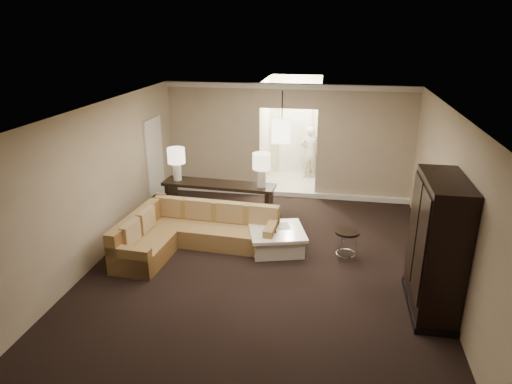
% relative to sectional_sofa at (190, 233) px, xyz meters
% --- Properties ---
extents(ground, '(8.00, 8.00, 0.00)m').
position_rel_sectional_sofa_xyz_m(ground, '(1.51, -0.78, -0.32)').
color(ground, black).
rests_on(ground, ground).
extents(wall_back, '(6.00, 0.04, 2.80)m').
position_rel_sectional_sofa_xyz_m(wall_back, '(1.51, 3.22, 1.08)').
color(wall_back, '#C2B493').
rests_on(wall_back, ground).
extents(wall_front, '(6.00, 0.04, 2.80)m').
position_rel_sectional_sofa_xyz_m(wall_front, '(1.51, -4.78, 1.08)').
color(wall_front, '#C2B493').
rests_on(wall_front, ground).
extents(wall_left, '(0.04, 8.00, 2.80)m').
position_rel_sectional_sofa_xyz_m(wall_left, '(-1.49, -0.78, 1.08)').
color(wall_left, '#C2B493').
rests_on(wall_left, ground).
extents(wall_right, '(0.04, 8.00, 2.80)m').
position_rel_sectional_sofa_xyz_m(wall_right, '(4.51, -0.78, 1.08)').
color(wall_right, '#C2B493').
rests_on(wall_right, ground).
extents(ceiling, '(6.00, 8.00, 0.02)m').
position_rel_sectional_sofa_xyz_m(ceiling, '(1.51, -0.78, 2.48)').
color(ceiling, silver).
rests_on(ceiling, wall_back).
extents(crown_molding, '(6.00, 0.10, 0.12)m').
position_rel_sectional_sofa_xyz_m(crown_molding, '(1.51, 3.17, 2.41)').
color(crown_molding, white).
rests_on(crown_molding, wall_back).
extents(baseboard, '(6.00, 0.10, 0.12)m').
position_rel_sectional_sofa_xyz_m(baseboard, '(1.51, 3.17, -0.26)').
color(baseboard, white).
rests_on(baseboard, ground).
extents(side_door, '(0.05, 0.90, 2.10)m').
position_rel_sectional_sofa_xyz_m(side_door, '(-1.46, 2.02, 0.73)').
color(side_door, white).
rests_on(side_door, ground).
extents(foyer, '(1.44, 2.02, 2.80)m').
position_rel_sectional_sofa_xyz_m(foyer, '(1.51, 4.56, 0.98)').
color(foyer, beige).
rests_on(foyer, ground).
extents(sectional_sofa, '(2.75, 2.15, 0.79)m').
position_rel_sectional_sofa_xyz_m(sectional_sofa, '(0.00, 0.00, 0.00)').
color(sectional_sofa, brown).
rests_on(sectional_sofa, ground).
extents(coffee_table, '(1.27, 1.27, 0.43)m').
position_rel_sectional_sofa_xyz_m(coffee_table, '(1.66, 0.22, -0.10)').
color(coffee_table, white).
rests_on(coffee_table, ground).
extents(console_table, '(2.43, 0.68, 0.93)m').
position_rel_sectional_sofa_xyz_m(console_table, '(0.28, 1.22, 0.24)').
color(console_table, black).
rests_on(console_table, ground).
extents(armoire, '(0.62, 1.45, 2.08)m').
position_rel_sectional_sofa_xyz_m(armoire, '(4.20, -1.28, 0.68)').
color(armoire, black).
rests_on(armoire, ground).
extents(drink_table, '(0.45, 0.45, 0.56)m').
position_rel_sectional_sofa_xyz_m(drink_table, '(2.97, 0.08, 0.08)').
color(drink_table, black).
rests_on(drink_table, ground).
extents(table_lamp_left, '(0.37, 0.37, 0.71)m').
position_rel_sectional_sofa_xyz_m(table_lamp_left, '(-0.65, 1.27, 1.09)').
color(table_lamp_left, silver).
rests_on(table_lamp_left, console_table).
extents(table_lamp_right, '(0.37, 0.37, 0.71)m').
position_rel_sectional_sofa_xyz_m(table_lamp_right, '(1.21, 1.16, 1.09)').
color(table_lamp_right, silver).
rests_on(table_lamp_right, console_table).
extents(pendant_light, '(0.38, 0.38, 1.09)m').
position_rel_sectional_sofa_xyz_m(pendant_light, '(1.51, 1.92, 1.64)').
color(pendant_light, black).
rests_on(pendant_light, ceiling).
extents(person, '(0.63, 0.47, 1.62)m').
position_rel_sectional_sofa_xyz_m(person, '(1.96, 4.82, 0.49)').
color(person, beige).
rests_on(person, ground).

